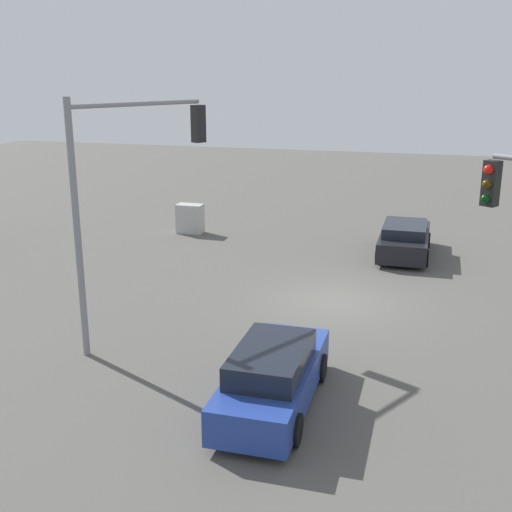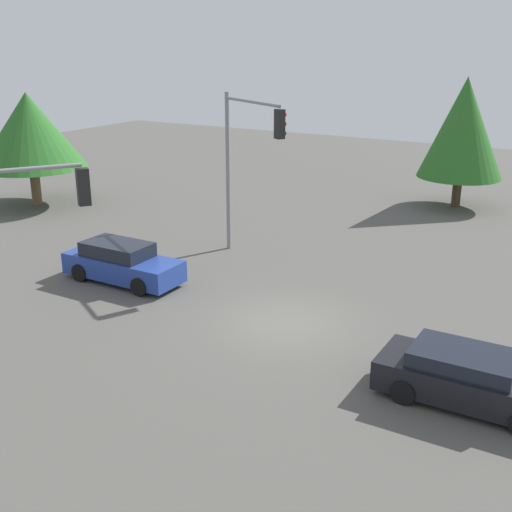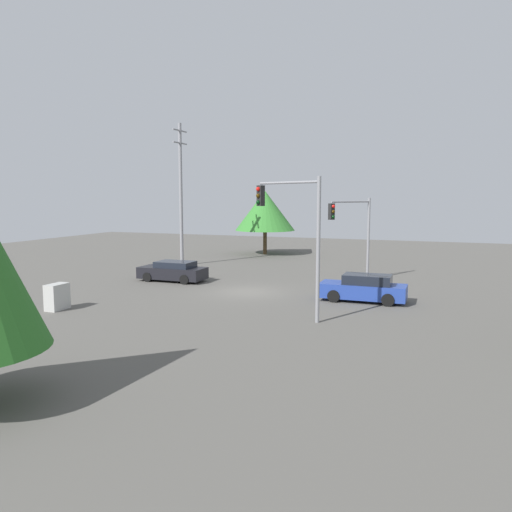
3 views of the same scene
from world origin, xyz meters
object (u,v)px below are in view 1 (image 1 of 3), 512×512
Objects in this scene: sedan_blue at (273,376)px; traffic_signal_cross at (128,177)px; electrical_cabinet at (190,219)px; sedan_dark at (404,239)px.

traffic_signal_cross is (4.69, -2.69, 3.87)m from sedan_blue.
electrical_cabinet is at bearing 43.69° from traffic_signal_cross.
sedan_blue is 0.70× the size of traffic_signal_cross.
sedan_dark is 0.69× the size of traffic_signal_cross.
sedan_dark is at bearing 173.48° from electrical_cabinet.
sedan_blue is 6.65m from traffic_signal_cross.
traffic_signal_cross is 12.73m from electrical_cabinet.
sedan_blue is 13.48m from sedan_dark.
sedan_blue reaches higher than sedan_dark.
traffic_signal_cross is at bearing -122.69° from sedan_dark.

